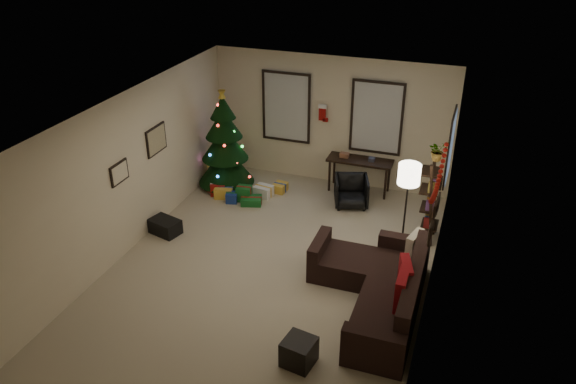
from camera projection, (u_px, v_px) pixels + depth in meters
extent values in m
plane|color=tan|center=(270.00, 269.00, 9.24)|extent=(7.00, 7.00, 0.00)
plane|color=white|center=(267.00, 113.00, 7.99)|extent=(7.00, 7.00, 0.00)
plane|color=beige|center=(330.00, 121.00, 11.54)|extent=(5.00, 0.00, 5.00)
plane|color=beige|center=(144.00, 350.00, 5.69)|extent=(5.00, 0.00, 5.00)
plane|color=beige|center=(129.00, 173.00, 9.35)|extent=(0.00, 7.00, 7.00)
plane|color=beige|center=(435.00, 224.00, 7.87)|extent=(0.00, 7.00, 7.00)
cube|color=#728CB2|center=(286.00, 107.00, 11.70)|extent=(0.94, 0.02, 1.35)
cube|color=beige|center=(286.00, 107.00, 11.70)|extent=(0.94, 0.03, 1.35)
cube|color=#728CB2|center=(377.00, 118.00, 11.14)|extent=(0.94, 0.02, 1.35)
cube|color=beige|center=(377.00, 118.00, 11.14)|extent=(0.94, 0.03, 1.35)
cube|color=#728CB2|center=(451.00, 147.00, 9.94)|extent=(0.05, 0.27, 1.17)
cube|color=beige|center=(451.00, 147.00, 9.94)|extent=(0.05, 0.45, 1.17)
cylinder|color=black|center=(227.00, 180.00, 11.85)|extent=(0.09, 0.09, 0.26)
cone|color=black|center=(226.00, 164.00, 11.68)|extent=(1.16, 1.16, 0.81)
cone|color=black|center=(225.00, 143.00, 11.46)|extent=(0.96, 0.96, 0.68)
cone|color=black|center=(223.00, 123.00, 11.26)|extent=(0.75, 0.75, 0.60)
cone|color=black|center=(223.00, 107.00, 11.10)|extent=(0.51, 0.51, 0.47)
cylinder|color=maroon|center=(227.00, 185.00, 11.91)|extent=(0.94, 0.94, 0.03)
cube|color=silver|center=(263.00, 191.00, 11.46)|extent=(0.35, 0.28, 0.22)
cube|color=#14591E|center=(244.00, 193.00, 11.28)|extent=(0.28, 0.25, 0.30)
cube|color=gold|center=(280.00, 187.00, 11.65)|extent=(0.25, 0.30, 0.18)
cube|color=maroon|center=(218.00, 189.00, 11.51)|extent=(0.30, 0.22, 0.25)
cube|color=navy|center=(232.00, 197.00, 11.24)|extent=(0.22, 0.22, 0.20)
cube|color=silver|center=(223.00, 178.00, 11.91)|extent=(0.26, 0.26, 0.28)
cube|color=#14591E|center=(251.00, 201.00, 11.17)|extent=(0.40, 0.30, 0.15)
cube|color=gold|center=(224.00, 192.00, 11.43)|extent=(0.36, 0.31, 0.22)
cube|color=black|center=(389.00, 302.00, 8.19)|extent=(0.82, 2.18, 0.38)
cube|color=black|center=(414.00, 282.00, 7.90)|extent=(0.20, 2.18, 0.46)
cube|color=black|center=(373.00, 351.00, 7.15)|extent=(0.82, 0.20, 0.60)
cube|color=black|center=(403.00, 252.00, 9.13)|extent=(0.82, 0.20, 0.60)
cube|color=black|center=(348.00, 266.00, 8.99)|extent=(0.77, 0.82, 0.38)
cube|color=black|center=(319.00, 254.00, 9.08)|extent=(0.18, 0.82, 0.60)
cube|color=maroon|center=(402.00, 289.00, 7.72)|extent=(0.14, 0.50, 0.50)
cube|color=maroon|center=(405.00, 277.00, 7.97)|extent=(0.27, 0.51, 0.50)
cube|color=beige|center=(414.00, 245.00, 8.72)|extent=(0.24, 0.44, 0.42)
cube|color=black|center=(299.00, 352.00, 7.29)|extent=(0.45, 0.45, 0.37)
cube|color=black|center=(360.00, 161.00, 11.40)|extent=(1.32, 0.47, 0.05)
cylinder|color=black|center=(329.00, 176.00, 11.58)|extent=(0.05, 0.05, 0.66)
cylinder|color=black|center=(334.00, 169.00, 11.89)|extent=(0.05, 0.05, 0.66)
cylinder|color=black|center=(385.00, 185.00, 11.23)|extent=(0.05, 0.05, 0.66)
cylinder|color=black|center=(389.00, 177.00, 11.55)|extent=(0.05, 0.05, 0.66)
imported|color=black|center=(351.00, 191.00, 11.03)|extent=(0.73, 0.70, 0.60)
cube|color=black|center=(431.00, 207.00, 9.52)|extent=(0.05, 0.05, 1.54)
cube|color=black|center=(434.00, 196.00, 9.86)|extent=(0.05, 0.05, 1.54)
cube|color=black|center=(427.00, 224.00, 9.92)|extent=(0.30, 0.43, 0.03)
cube|color=black|center=(430.00, 208.00, 9.76)|extent=(0.30, 0.43, 0.03)
cube|color=black|center=(432.00, 190.00, 9.60)|extent=(0.30, 0.43, 0.03)
cube|color=black|center=(434.00, 172.00, 9.44)|extent=(0.30, 0.43, 0.03)
imported|color=#4C4C4C|center=(438.00, 148.00, 9.19)|extent=(0.52, 0.53, 0.44)
cylinder|color=black|center=(400.00, 254.00, 9.59)|extent=(0.30, 0.30, 0.03)
cylinder|color=black|center=(404.00, 217.00, 9.26)|extent=(0.03, 0.03, 1.43)
cylinder|color=white|center=(409.00, 174.00, 8.89)|extent=(0.36, 0.36, 0.34)
cube|color=black|center=(156.00, 140.00, 9.96)|extent=(0.04, 0.60, 0.50)
cube|color=tan|center=(156.00, 140.00, 9.96)|extent=(0.01, 0.54, 0.45)
cube|color=black|center=(119.00, 173.00, 9.06)|extent=(0.04, 0.45, 0.35)
cube|color=beige|center=(119.00, 173.00, 9.06)|extent=(0.01, 0.41, 0.31)
cube|color=black|center=(430.00, 233.00, 7.29)|extent=(0.03, 0.22, 0.28)
cube|color=black|center=(435.00, 211.00, 7.51)|extent=(0.03, 0.18, 0.22)
cube|color=black|center=(432.00, 230.00, 7.65)|extent=(0.03, 0.20, 0.16)
cube|color=black|center=(437.00, 207.00, 7.86)|extent=(0.03, 0.26, 0.20)
cube|color=black|center=(438.00, 202.00, 8.20)|extent=(0.03, 0.18, 0.24)
cube|color=black|center=(441.00, 183.00, 8.06)|extent=(0.03, 0.16, 0.16)
cube|color=#990F0C|center=(322.00, 113.00, 11.41)|extent=(0.14, 0.04, 0.30)
cube|color=white|center=(323.00, 106.00, 11.34)|extent=(0.16, 0.05, 0.08)
cube|color=#990F0C|center=(325.00, 120.00, 11.45)|extent=(0.10, 0.04, 0.08)
cube|color=#990F0C|center=(340.00, 112.00, 11.44)|extent=(0.14, 0.04, 0.30)
cube|color=white|center=(340.00, 105.00, 11.37)|extent=(0.16, 0.05, 0.08)
cube|color=#990F0C|center=(343.00, 118.00, 11.48)|extent=(0.10, 0.04, 0.08)
cube|color=black|center=(165.00, 226.00, 10.18)|extent=(0.62, 0.49, 0.27)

